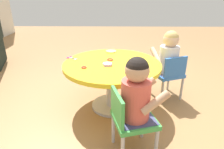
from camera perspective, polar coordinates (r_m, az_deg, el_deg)
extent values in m
plane|color=#9E7247|center=(2.24, 0.00, -9.02)|extent=(10.00, 10.00, 0.00)
cylinder|color=silver|center=(2.23, 0.00, -8.69)|extent=(0.44, 0.44, 0.03)
cylinder|color=silver|center=(2.12, 0.00, -3.66)|extent=(0.12, 0.12, 0.47)
cylinder|color=yellow|center=(2.02, 0.00, 2.80)|extent=(0.99, 0.99, 0.04)
cylinder|color=#B7B7BC|center=(1.59, 12.51, -19.01)|extent=(0.03, 0.03, 0.28)
cylinder|color=#B7B7BC|center=(1.77, 8.73, -13.68)|extent=(0.03, 0.03, 0.28)
cylinder|color=#B7B7BC|center=(1.70, 0.34, -15.16)|extent=(0.03, 0.03, 0.28)
cube|color=green|center=(1.54, 6.42, -12.64)|extent=(0.37, 0.37, 0.04)
cube|color=green|center=(1.43, 1.52, -9.38)|extent=(0.27, 0.09, 0.22)
cube|color=#3F4772|center=(1.54, 6.42, -12.58)|extent=(0.32, 0.34, 0.04)
cylinder|color=#D8594C|center=(1.45, 6.73, -7.13)|extent=(0.21, 0.21, 0.30)
sphere|color=tan|center=(1.35, 7.18, 1.20)|extent=(0.17, 0.17, 0.17)
sphere|color=black|center=(1.34, 7.20, 1.70)|extent=(0.16, 0.16, 0.16)
cylinder|color=tan|center=(1.39, 12.30, -7.88)|extent=(0.11, 0.22, 0.17)
cylinder|color=tan|center=(1.56, 8.78, -3.87)|extent=(0.11, 0.22, 0.17)
cylinder|color=#B7B7BC|center=(2.62, 15.84, -1.46)|extent=(0.03, 0.03, 0.28)
cylinder|color=#B7B7BC|center=(2.48, 10.89, -2.34)|extent=(0.03, 0.03, 0.28)
cylinder|color=#B7B7BC|center=(2.43, 19.27, -3.87)|extent=(0.03, 0.03, 0.28)
cylinder|color=#B7B7BC|center=(2.29, 14.11, -4.98)|extent=(0.03, 0.03, 0.28)
cube|color=blue|center=(2.39, 15.43, 0.30)|extent=(0.39, 0.39, 0.04)
cube|color=blue|center=(2.24, 17.68, 2.02)|extent=(0.12, 0.26, 0.22)
cube|color=#3F4772|center=(2.39, 15.43, 0.34)|extent=(0.35, 0.34, 0.04)
cylinder|color=white|center=(2.33, 15.87, 4.19)|extent=(0.21, 0.21, 0.30)
sphere|color=beige|center=(2.27, 16.51, 9.60)|extent=(0.17, 0.17, 0.17)
sphere|color=tan|center=(2.26, 16.55, 9.91)|extent=(0.16, 0.16, 0.16)
cylinder|color=beige|center=(2.46, 16.75, 5.70)|extent=(0.22, 0.13, 0.17)
cylinder|color=beige|center=(2.34, 12.34, 5.27)|extent=(0.22, 0.13, 0.17)
cylinder|color=#D83F3F|center=(1.77, 6.68, 1.09)|extent=(0.15, 0.10, 0.05)
cylinder|color=white|center=(1.68, 5.80, -0.01)|extent=(0.05, 0.04, 0.02)
cylinder|color=white|center=(1.85, 7.48, 2.10)|extent=(0.05, 0.04, 0.02)
cube|color=silver|center=(2.17, -11.01, 4.49)|extent=(0.06, 0.11, 0.01)
cube|color=silver|center=(2.17, -11.01, 4.49)|extent=(0.09, 0.08, 0.01)
torus|color=#D83F99|center=(2.20, -12.40, 4.66)|extent=(0.05, 0.05, 0.01)
torus|color=#D83F99|center=(2.22, -11.70, 4.91)|extent=(0.05, 0.05, 0.01)
cylinder|color=#CC99E5|center=(1.94, -1.31, 2.93)|extent=(0.09, 0.09, 0.02)
cylinder|color=#F2CC72|center=(2.38, -0.27, 6.66)|extent=(0.13, 0.13, 0.01)
torus|color=red|center=(1.90, -8.00, 2.03)|extent=(0.05, 0.05, 0.01)
torus|color=red|center=(2.09, -0.56, 4.29)|extent=(0.07, 0.07, 0.01)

